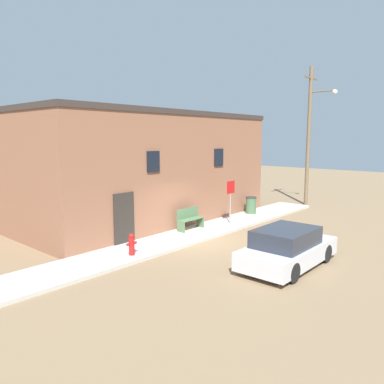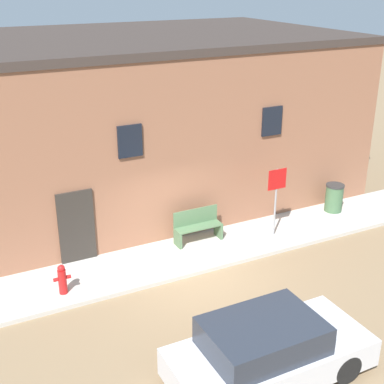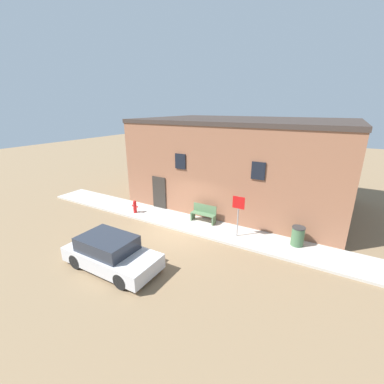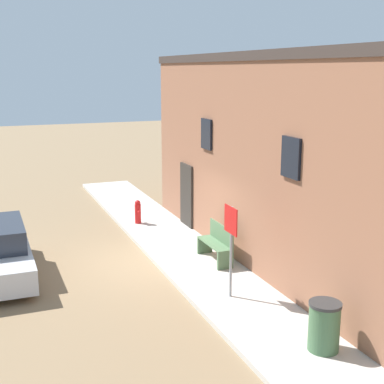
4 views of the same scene
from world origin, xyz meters
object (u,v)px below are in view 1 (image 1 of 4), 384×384
object	(u,v)px
trash_bin	(251,205)
utility_pole	(310,132)
fire_hydrant	(132,244)
parked_car	(288,248)
stop_sign	(231,194)
bench	(190,219)

from	to	relation	value
trash_bin	utility_pole	distance (m)	6.87
fire_hydrant	parked_car	bearing A→B (deg)	-58.07
utility_pole	parked_car	bearing A→B (deg)	-158.60
fire_hydrant	utility_pole	xyz separation A→B (m)	(14.81, -0.07, 4.23)
stop_sign	utility_pole	distance (m)	8.79
stop_sign	parked_car	world-z (taller)	stop_sign
bench	trash_bin	bearing A→B (deg)	-1.37
bench	trash_bin	size ratio (longest dim) A/B	1.53
stop_sign	fire_hydrant	bearing A→B (deg)	-177.43
stop_sign	utility_pole	bearing A→B (deg)	-2.53
fire_hydrant	utility_pole	bearing A→B (deg)	-0.25
bench	trash_bin	world-z (taller)	bench
trash_bin	parked_car	bearing A→B (deg)	-139.26
fire_hydrant	stop_sign	world-z (taller)	stop_sign
fire_hydrant	utility_pole	size ratio (longest dim) A/B	0.09
fire_hydrant	stop_sign	distance (m)	6.70
stop_sign	bench	xyz separation A→B (m)	(-2.29, 0.70, -1.00)
bench	utility_pole	distance (m)	11.33
parked_car	trash_bin	bearing A→B (deg)	40.74
stop_sign	parked_car	xyz separation A→B (m)	(-3.67, -5.01, -0.96)
bench	utility_pole	bearing A→B (deg)	-5.76
fire_hydrant	trash_bin	size ratio (longest dim) A/B	0.85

